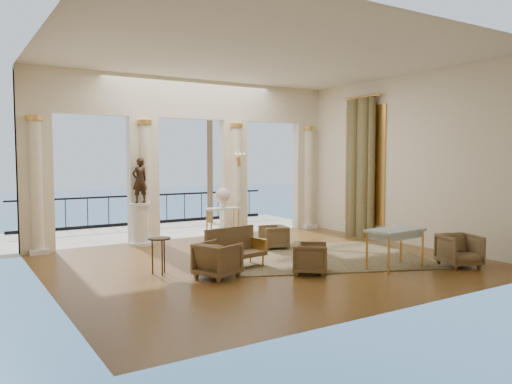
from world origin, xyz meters
TOP-DOWN VIEW (x-y plane):
  - floor at (0.00, 0.00)m, footprint 9.00×9.00m
  - room_walls at (0.00, -1.12)m, footprint 9.00×9.00m
  - arcade at (-0.00, 3.82)m, footprint 9.00×0.56m
  - terrace at (0.00, 5.80)m, footprint 10.00×3.60m
  - balustrade at (0.00, 7.40)m, footprint 9.00×0.06m
  - palm_tree at (2.00, 6.60)m, footprint 2.00×2.00m
  - sea at (0.00, 60.00)m, footprint 160.00×160.00m
  - curtain at (4.28, 1.50)m, footprint 0.33×1.40m
  - window_frame at (4.47, 1.50)m, footprint 0.04×1.60m
  - wall_sconce at (1.40, 3.51)m, footprint 0.30×0.11m
  - rug at (1.50, -0.20)m, footprint 5.43×4.90m
  - armchair_a at (0.20, -1.40)m, footprint 0.90×0.90m
  - armchair_b at (3.30, -2.57)m, footprint 0.92×0.89m
  - armchair_c at (1.09, 1.23)m, footprint 0.73×0.76m
  - armchair_d at (-1.52, -0.69)m, footprint 0.91×0.94m
  - settee at (-0.83, -0.12)m, footprint 1.34×0.73m
  - game_table at (1.96, -2.00)m, footprint 1.27×0.76m
  - pedestal at (-1.62, 3.50)m, footprint 0.61×0.61m
  - statue at (-1.62, 3.50)m, footprint 0.47×0.35m
  - console_table at (0.60, 3.05)m, footprint 1.00×0.48m
  - urn at (0.60, 3.05)m, footprint 0.42×0.42m
  - side_table at (-2.38, 0.15)m, footprint 0.45×0.45m

SIDE VIEW (x-z plane):
  - sea at x=0.00m, z-range -6.00..-6.00m
  - terrace at x=0.00m, z-range -0.10..0.00m
  - floor at x=0.00m, z-range 0.00..0.00m
  - rug at x=1.50m, z-range 0.00..0.02m
  - armchair_c at x=1.09m, z-range 0.00..0.65m
  - armchair_a at x=0.20m, z-range 0.00..0.68m
  - armchair_d at x=-1.52m, z-range 0.00..0.75m
  - armchair_b at x=3.30m, z-range 0.00..0.76m
  - balustrade at x=0.00m, z-range -0.11..0.92m
  - settee at x=-0.83m, z-range 0.00..0.84m
  - pedestal at x=-1.62m, z-range -0.02..1.10m
  - side_table at x=-2.38m, z-range 0.26..0.99m
  - game_table at x=1.96m, z-range 0.33..1.17m
  - console_table at x=0.60m, z-range 0.30..1.22m
  - urn at x=0.60m, z-range 0.95..1.51m
  - statue at x=-1.62m, z-range 1.12..2.30m
  - curtain at x=4.28m, z-range -0.03..4.06m
  - window_frame at x=4.47m, z-range 0.40..3.80m
  - wall_sconce at x=1.40m, z-range 2.06..2.40m
  - arcade at x=0.00m, z-range 0.33..4.83m
  - room_walls at x=0.00m, z-range -1.62..7.38m
  - palm_tree at x=2.00m, z-range 1.84..6.34m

